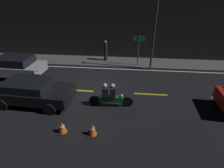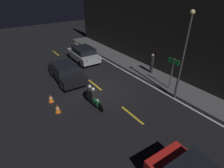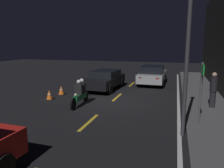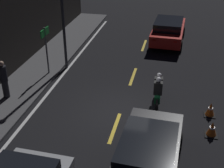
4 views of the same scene
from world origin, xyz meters
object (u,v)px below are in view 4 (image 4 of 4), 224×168
traffic_cone_mid (210,109)px  street_lamp (62,8)px  motorcycle (158,90)px  taxi_red (168,30)px  pedestrian (4,79)px  shop_sign (46,41)px  traffic_cone_near (212,129)px  van_black (148,153)px

traffic_cone_mid → street_lamp: bearing=66.8°
motorcycle → street_lamp: 6.27m
taxi_red → pedestrian: size_ratio=2.64×
taxi_red → motorcycle: 7.77m
traffic_cone_mid → shop_sign: 8.28m
traffic_cone_mid → pedestrian: pedestrian is taller
traffic_cone_mid → shop_sign: size_ratio=0.24×
motorcycle → street_lamp: street_lamp is taller
traffic_cone_near → street_lamp: (4.46, 7.24, 2.96)m
shop_sign → motorcycle: bearing=-106.0°
pedestrian → shop_sign: bearing=-17.7°
van_black → pedestrian: (3.15, 6.59, 0.26)m
van_black → taxi_red: taxi_red is taller
motorcycle → pedestrian: bearing=96.8°
motorcycle → traffic_cone_mid: 2.27m
motorcycle → pedestrian: (-1.08, 6.54, 0.35)m
shop_sign → street_lamp: street_lamp is taller
van_black → traffic_cone_mid: (3.72, -2.13, -0.45)m
van_black → shop_sign: size_ratio=1.80×
traffic_cone_near → shop_sign: (3.48, 7.84, 1.52)m
shop_sign → street_lamp: bearing=-31.4°
traffic_cone_mid → traffic_cone_near: bearing=179.2°
traffic_cone_near → traffic_cone_mid: size_ratio=0.99×
motorcycle → traffic_cone_mid: bearing=-105.6°
pedestrian → shop_sign: shop_sign is taller
van_black → traffic_cone_mid: size_ratio=7.40×
traffic_cone_near → pedestrian: size_ratio=0.33×
motorcycle → shop_sign: bearing=71.5°
traffic_cone_mid → pedestrian: (-0.57, 8.72, 0.71)m
van_black → motorcycle: size_ratio=1.83×
traffic_cone_near → street_lamp: 9.00m
van_black → taxi_red: (12.00, 0.07, 0.06)m
traffic_cone_near → pedestrian: pedestrian is taller
shop_sign → street_lamp: size_ratio=0.42×
pedestrian → street_lamp: 4.56m
pedestrian → street_lamp: bearing=-21.6°
motorcycle → shop_sign: size_ratio=0.98×
traffic_cone_mid → van_black: bearing=150.2°
traffic_cone_near → pedestrian: (0.77, 8.70, 0.71)m
van_black → street_lamp: bearing=39.6°
taxi_red → street_lamp: bearing=137.9°
pedestrian → taxi_red: bearing=-36.4°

